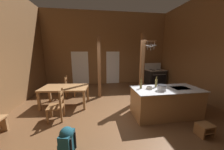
{
  "coord_description": "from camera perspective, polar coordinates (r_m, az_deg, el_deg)",
  "views": [
    {
      "loc": [
        -0.73,
        -3.6,
        2.08
      ],
      "look_at": [
        -0.09,
        0.91,
        1.14
      ],
      "focal_mm": 18.76,
      "sensor_mm": 36.0,
      "label": 1
    }
  ],
  "objects": [
    {
      "name": "support_post_center",
      "position": [
        5.18,
        -6.29,
        3.7
      ],
      "size": [
        0.14,
        0.14,
        2.75
      ],
      "color": "brown",
      "rests_on": "ground_plane"
    },
    {
      "name": "step_stool",
      "position": [
        3.95,
        38.43,
        -19.84
      ],
      "size": [
        0.38,
        0.3,
        0.3
      ],
      "color": "brown",
      "rests_on": "ground_plane"
    },
    {
      "name": "stove_range",
      "position": [
        7.88,
        20.27,
        -0.82
      ],
      "size": [
        1.19,
        0.89,
        1.32
      ],
      "color": "black",
      "rests_on": "ground_plane"
    },
    {
      "name": "bottle_tall_on_counter",
      "position": [
        4.11,
        20.72,
        -3.66
      ],
      "size": [
        0.08,
        0.08,
        0.35
      ],
      "color": "brown",
      "rests_on": "kitchen_island"
    },
    {
      "name": "bottle_short_on_counter",
      "position": [
        3.83,
        13.96,
        -4.37
      ],
      "size": [
        0.07,
        0.07,
        0.34
      ],
      "color": "brown",
      "rests_on": "kitchen_island"
    },
    {
      "name": "glazed_door_back_left",
      "position": [
        7.53,
        -15.2,
        3.14
      ],
      "size": [
        1.0,
        0.01,
        2.05
      ],
      "primitive_type": "cube",
      "color": "white",
      "rests_on": "ground_plane"
    },
    {
      "name": "dining_table",
      "position": [
        4.85,
        -21.96,
        -6.4
      ],
      "size": [
        1.78,
        1.07,
        0.74
      ],
      "color": "#9E7044",
      "rests_on": "ground_plane"
    },
    {
      "name": "mixing_bowl_on_counter",
      "position": [
        3.86,
        17.82,
        -6.02
      ],
      "size": [
        0.19,
        0.19,
        0.07
      ],
      "color": "#B2A893",
      "rests_on": "kitchen_island"
    },
    {
      "name": "stockpot_on_counter",
      "position": [
        3.83,
        23.07,
        -5.73
      ],
      "size": [
        0.33,
        0.26,
        0.17
      ],
      "color": "#B7BABF",
      "rests_on": "kitchen_island"
    },
    {
      "name": "ladderback_chair_by_post",
      "position": [
        4.02,
        -25.09,
        -13.41
      ],
      "size": [
        0.47,
        0.47,
        0.95
      ],
      "color": "brown",
      "rests_on": "ground_plane"
    },
    {
      "name": "wall_back",
      "position": [
        7.51,
        -2.54,
        12.49
      ],
      "size": [
        8.23,
        0.14,
        4.4
      ],
      "primitive_type": "cube",
      "color": "brown",
      "rests_on": "ground_plane"
    },
    {
      "name": "kitchen_island",
      "position": [
        4.28,
        24.69,
        -11.83
      ],
      "size": [
        2.17,
        0.99,
        0.91
      ],
      "color": "#9E7044",
      "rests_on": "ground_plane"
    },
    {
      "name": "ladderback_chair_near_window",
      "position": [
        5.81,
        -20.0,
        -5.37
      ],
      "size": [
        0.45,
        0.45,
        0.95
      ],
      "color": "brown",
      "rests_on": "ground_plane"
    },
    {
      "name": "support_post_with_pot_rack",
      "position": [
        4.88,
        14.83,
        4.46
      ],
      "size": [
        0.63,
        0.23,
        2.75
      ],
      "color": "brown",
      "rests_on": "ground_plane"
    },
    {
      "name": "ground_plane",
      "position": [
        4.24,
        3.12,
        -18.51
      ],
      "size": [
        8.23,
        8.4,
        0.1
      ],
      "primitive_type": "cube",
      "color": "brown"
    },
    {
      "name": "backpack",
      "position": [
        2.85,
        -21.11,
        -27.44
      ],
      "size": [
        0.35,
        0.36,
        0.6
      ],
      "color": "#194756",
      "rests_on": "ground_plane"
    },
    {
      "name": "glazed_panel_back_right",
      "position": [
        7.55,
        0.41,
        3.57
      ],
      "size": [
        0.84,
        0.01,
        2.05
      ],
      "primitive_type": "cube",
      "color": "white",
      "rests_on": "ground_plane"
    }
  ]
}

